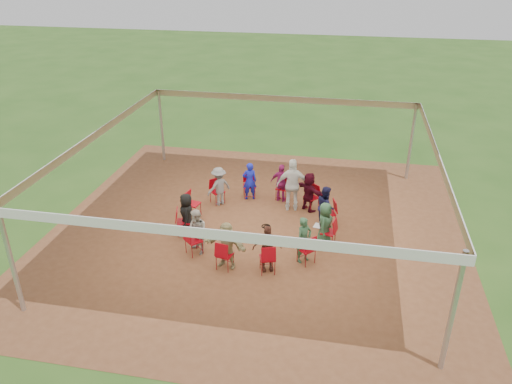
% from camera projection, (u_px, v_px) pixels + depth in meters
% --- Properties ---
extents(ground, '(80.00, 80.00, 0.00)m').
position_uv_depth(ground, '(257.00, 230.00, 16.04)').
color(ground, '#2D531A').
rests_on(ground, ground).
extents(dirt_patch, '(13.00, 13.00, 0.00)m').
position_uv_depth(dirt_patch, '(257.00, 229.00, 16.04)').
color(dirt_patch, brown).
rests_on(dirt_patch, ground).
extents(tent, '(10.33, 10.33, 3.00)m').
position_uv_depth(tent, '(257.00, 162.00, 14.99)').
color(tent, '#B2B2B7').
rests_on(tent, ground).
extents(chair_0, '(0.52, 0.50, 0.90)m').
position_uv_depth(chair_0, '(328.00, 232.00, 15.03)').
color(chair_0, '#A3040F').
rests_on(chair_0, ground).
extents(chair_1, '(0.55, 0.53, 0.90)m').
position_uv_depth(chair_1, '(329.00, 213.00, 16.10)').
color(chair_1, '#A3040F').
rests_on(chair_1, ground).
extents(chair_2, '(0.61, 0.61, 0.90)m').
position_uv_depth(chair_2, '(311.00, 198.00, 17.10)').
color(chair_2, '#A3040F').
rests_on(chair_2, ground).
extents(chair_3, '(0.50, 0.52, 0.90)m').
position_uv_depth(chair_3, '(283.00, 188.00, 17.76)').
color(chair_3, '#A3040F').
rests_on(chair_3, ground).
extents(chair_4, '(0.53, 0.55, 0.90)m').
position_uv_depth(chair_4, '(249.00, 186.00, 17.92)').
color(chair_4, '#A3040F').
rests_on(chair_4, ground).
extents(chair_5, '(0.61, 0.61, 0.90)m').
position_uv_depth(chair_5, '(217.00, 192.00, 17.51)').
color(chair_5, '#A3040F').
rests_on(chair_5, ground).
extents(chair_6, '(0.52, 0.50, 0.90)m').
position_uv_depth(chair_6, '(193.00, 204.00, 16.66)').
color(chair_6, '#A3040F').
rests_on(chair_6, ground).
extents(chair_7, '(0.55, 0.53, 0.90)m').
position_uv_depth(chair_7, '(183.00, 222.00, 15.59)').
color(chair_7, '#A3040F').
rests_on(chair_7, ground).
extents(chair_8, '(0.61, 0.61, 0.90)m').
position_uv_depth(chair_8, '(194.00, 241.00, 14.59)').
color(chair_8, '#A3040F').
rests_on(chair_8, ground).
extents(chair_9, '(0.50, 0.52, 0.90)m').
position_uv_depth(chair_9, '(225.00, 255.00, 13.92)').
color(chair_9, '#A3040F').
rests_on(chair_9, ground).
extents(chair_10, '(0.53, 0.55, 0.90)m').
position_uv_depth(chair_10, '(268.00, 258.00, 13.77)').
color(chair_10, '#A3040F').
rests_on(chair_10, ground).
extents(chair_11, '(0.61, 0.61, 0.90)m').
position_uv_depth(chair_11, '(306.00, 249.00, 14.18)').
color(chair_11, '#A3040F').
rests_on(chair_11, ground).
extents(person_seated_0, '(0.52, 0.75, 1.39)m').
position_uv_depth(person_seated_0, '(325.00, 224.00, 14.96)').
color(person_seated_0, '#2D5234').
rests_on(person_seated_0, ground).
extents(person_seated_1, '(0.58, 0.76, 1.39)m').
position_uv_depth(person_seated_1, '(325.00, 206.00, 15.97)').
color(person_seated_1, '#161639').
rests_on(person_seated_1, ground).
extents(person_seated_2, '(1.28, 1.22, 1.39)m').
position_uv_depth(person_seated_2, '(309.00, 192.00, 16.92)').
color(person_seated_2, '#3C0714').
rests_on(person_seated_2, ground).
extents(person_seated_3, '(0.89, 0.58, 1.39)m').
position_uv_depth(person_seated_3, '(282.00, 183.00, 17.55)').
color(person_seated_3, '#961C5E').
rests_on(person_seated_3, ground).
extents(person_seated_4, '(0.59, 0.47, 1.39)m').
position_uv_depth(person_seated_4, '(250.00, 181.00, 17.70)').
color(person_seated_4, '#151DB5').
rests_on(person_seated_4, ground).
extents(person_seated_5, '(0.93, 0.97, 1.39)m').
position_uv_depth(person_seated_5, '(219.00, 186.00, 17.31)').
color(person_seated_5, slate).
rests_on(person_seated_5, ground).
extents(person_seated_6, '(0.57, 0.77, 1.39)m').
position_uv_depth(person_seated_6, '(187.00, 214.00, 15.49)').
color(person_seated_6, black).
rests_on(person_seated_6, ground).
extents(person_seated_7, '(0.76, 0.74, 1.39)m').
position_uv_depth(person_seated_7, '(197.00, 232.00, 14.54)').
color(person_seated_7, '#B3ACA1').
rests_on(person_seated_7, ground).
extents(person_seated_8, '(1.36, 0.74, 1.39)m').
position_uv_depth(person_seated_8, '(226.00, 245.00, 13.91)').
color(person_seated_8, tan).
rests_on(person_seated_8, ground).
extents(person_seated_9, '(0.91, 0.65, 1.39)m').
position_uv_depth(person_seated_9, '(267.00, 248.00, 13.77)').
color(person_seated_9, '#562B20').
rests_on(person_seated_9, ground).
extents(person_seated_10, '(0.59, 0.60, 1.39)m').
position_uv_depth(person_seated_10, '(304.00, 240.00, 14.15)').
color(person_seated_10, '#2D5234').
rests_on(person_seated_10, ground).
extents(standing_person, '(1.16, 0.70, 1.86)m').
position_uv_depth(standing_person, '(293.00, 185.00, 16.86)').
color(standing_person, silver).
rests_on(standing_person, ground).
extents(cable_coil, '(0.33, 0.33, 0.03)m').
position_uv_depth(cable_coil, '(266.00, 227.00, 16.18)').
color(cable_coil, black).
rests_on(cable_coil, ground).
extents(laptop, '(0.30, 0.35, 0.21)m').
position_uv_depth(laptop, '(319.00, 224.00, 15.04)').
color(laptop, '#B7B7BC').
rests_on(laptop, ground).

